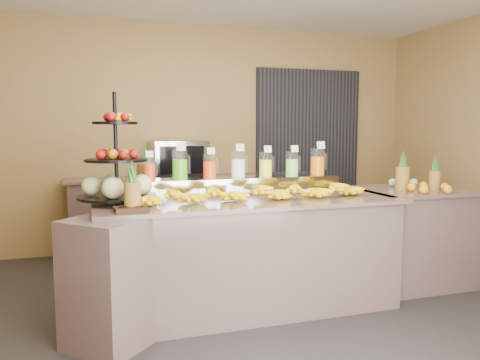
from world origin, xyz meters
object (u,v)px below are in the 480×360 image
fruit_stand (122,175)px  condiment_caddy (131,209)px  banana_heap (256,191)px  pitcher_tray (238,186)px  right_fruit_pile (423,184)px  oven_warmer (179,159)px

fruit_stand → condiment_caddy: (0.03, -0.45, -0.20)m
banana_heap → fruit_stand: (-1.05, 0.19, 0.15)m
condiment_caddy → pitcher_tray: bearing=32.6°
right_fruit_pile → condiment_caddy: bearing=-173.7°
pitcher_tray → banana_heap: size_ratio=0.94×
pitcher_tray → right_fruit_pile: size_ratio=4.51×
fruit_stand → condiment_caddy: bearing=-94.9°
fruit_stand → oven_warmer: fruit_stand is taller
condiment_caddy → oven_warmer: (0.76, 2.30, 0.20)m
pitcher_tray → banana_heap: (0.04, -0.37, -0.00)m
fruit_stand → condiment_caddy: fruit_stand is taller
fruit_stand → condiment_caddy: 0.50m
banana_heap → fruit_stand: size_ratio=2.28×
pitcher_tray → fruit_stand: bearing=-170.0°
pitcher_tray → banana_heap: 0.37m
fruit_stand → oven_warmer: bearing=58.6°
pitcher_tray → oven_warmer: bearing=97.7°
fruit_stand → oven_warmer: size_ratio=1.32×
condiment_caddy → oven_warmer: oven_warmer is taller
pitcher_tray → oven_warmer: oven_warmer is taller
banana_heap → right_fruit_pile: right_fruit_pile is taller
oven_warmer → right_fruit_pile: bearing=-49.0°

